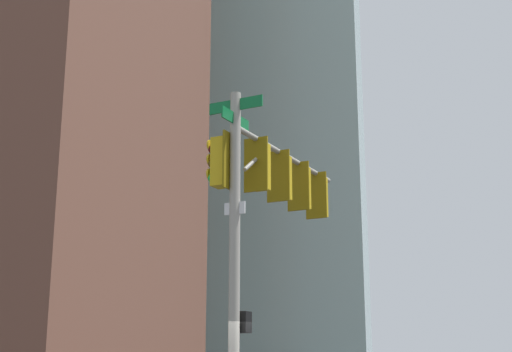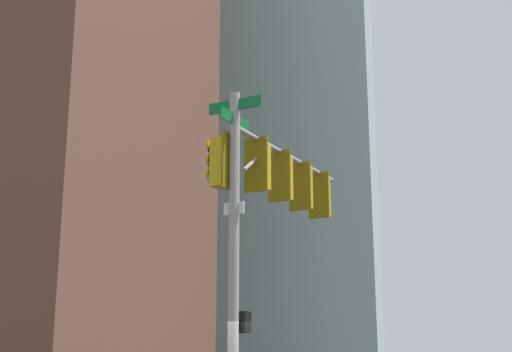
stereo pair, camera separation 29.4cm
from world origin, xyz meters
name	(u,v)px [view 2 (the right image)]	position (x,y,z in m)	size (l,w,h in m)	color
signal_pole_assembly	(269,199)	(0.39, 1.95, 5.15)	(2.16, 5.29, 7.03)	#9E998C
building_glass_tower	(223,50)	(-13.99, 57.42, 34.20)	(30.72, 28.27, 68.39)	#9EC6C1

